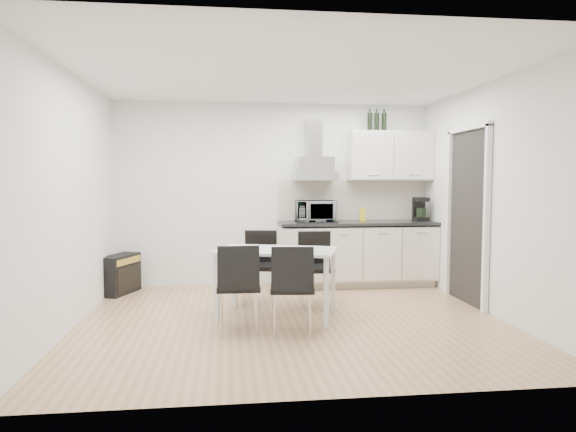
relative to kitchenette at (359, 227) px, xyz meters
name	(u,v)px	position (x,y,z in m)	size (l,w,h in m)	color
ground	(292,320)	(-1.19, -1.73, -0.83)	(4.50, 4.50, 0.00)	tan
wall_back	(275,194)	(-1.19, 0.27, 0.47)	(4.50, 0.10, 2.60)	silver
wall_front	(329,211)	(-1.19, -3.73, 0.47)	(4.50, 0.10, 2.60)	silver
wall_left	(70,200)	(-3.44, -1.73, 0.47)	(0.10, 4.00, 2.60)	silver
wall_right	(493,199)	(1.06, -1.73, 0.47)	(0.10, 4.00, 2.60)	silver
ceiling	(292,74)	(-1.19, -1.73, 1.77)	(4.50, 4.50, 0.00)	white
doorway	(466,218)	(1.02, -1.18, 0.22)	(0.08, 1.04, 2.10)	white
kitchenette	(359,227)	(0.00, 0.00, 0.00)	(2.22, 0.64, 2.52)	beige
dining_table	(277,257)	(-1.33, -1.56, -0.17)	(1.44, 1.09, 0.75)	white
chair_far_left	(259,267)	(-1.48, -0.90, -0.39)	(0.44, 0.50, 0.88)	black
chair_far_right	(316,269)	(-0.82, -1.12, -0.39)	(0.44, 0.50, 0.88)	black
chair_near_left	(238,287)	(-1.76, -2.05, -0.39)	(0.44, 0.50, 0.88)	black
chair_near_right	(292,289)	(-1.24, -2.18, -0.39)	(0.44, 0.50, 0.88)	black
guitar_amp	(120,274)	(-3.29, -0.15, -0.57)	(0.47, 0.67, 0.52)	black
floor_speaker	(244,277)	(-1.63, 0.17, -0.70)	(0.15, 0.14, 0.26)	black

